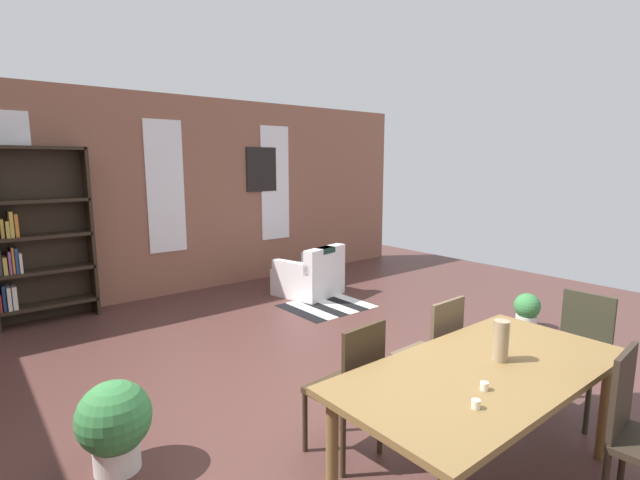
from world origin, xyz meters
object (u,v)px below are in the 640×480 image
object	(u,v)px
dining_table	(484,381)
armchair_white	(310,276)
dining_chair_far_right	(434,352)
dining_chair_far_left	(351,385)
vase_on_table	(501,341)
potted_plant_by_shelf	(527,310)
dining_chair_head_right	(579,350)
bookshelf_tall	(34,237)
potted_plant_corner	(114,422)

from	to	relation	value
dining_table	armchair_white	distance (m)	4.33
dining_chair_far_right	armchair_white	xyz separation A→B (m)	(1.30, 3.25, -0.23)
dining_chair_far_left	vase_on_table	bearing A→B (deg)	-49.65
dining_chair_far_left	potted_plant_by_shelf	distance (m)	3.37
dining_chair_head_right	bookshelf_tall	xyz separation A→B (m)	(-2.94, 5.07, 0.55)
dining_chair_head_right	dining_chair_far_right	bearing A→B (deg)	142.58
dining_chair_far_right	bookshelf_tall	distance (m)	4.86
potted_plant_by_shelf	dining_table	bearing A→B (deg)	-157.51
vase_on_table	potted_plant_by_shelf	xyz separation A→B (m)	(2.73, 1.20, -0.67)
dining_table	dining_chair_head_right	bearing A→B (deg)	0.07
dining_table	vase_on_table	bearing A→B (deg)	-0.00
armchair_white	potted_plant_corner	size ratio (longest dim) A/B	1.63
dining_chair_head_right	bookshelf_tall	distance (m)	5.89
dining_chair_far_right	potted_plant_by_shelf	world-z (taller)	dining_chair_far_right
dining_chair_head_right	dining_chair_far_left	xyz separation A→B (m)	(-1.77, 0.69, 0.00)
bookshelf_tall	potted_plant_by_shelf	world-z (taller)	bookshelf_tall
dining_chair_head_right	bookshelf_tall	size ratio (longest dim) A/B	0.44
armchair_white	potted_plant_corner	bearing A→B (deg)	-144.92
potted_plant_corner	bookshelf_tall	bearing A→B (deg)	88.58
potted_plant_by_shelf	vase_on_table	bearing A→B (deg)	-156.34
dining_chair_far_left	dining_chair_head_right	bearing A→B (deg)	-21.33
dining_chair_far_right	potted_plant_corner	world-z (taller)	dining_chair_far_right
dining_chair_far_left	armchair_white	bearing A→B (deg)	56.27
vase_on_table	potted_plant_corner	xyz separation A→B (m)	(-1.84, 1.54, -0.56)
dining_table	potted_plant_by_shelf	world-z (taller)	dining_table
dining_chair_far_right	armchair_white	bearing A→B (deg)	68.16
dining_chair_head_right	dining_table	bearing A→B (deg)	-179.93
dining_table	dining_chair_far_right	world-z (taller)	dining_chair_far_right
dining_table	dining_chair_far_right	bearing A→B (deg)	57.74
dining_chair_head_right	potted_plant_by_shelf	xyz separation A→B (m)	(1.55, 1.19, -0.29)
armchair_white	potted_plant_by_shelf	size ratio (longest dim) A/B	2.29
vase_on_table	bookshelf_tall	world-z (taller)	bookshelf_tall
potted_plant_by_shelf	dining_chair_far_right	bearing A→B (deg)	-168.42
vase_on_table	bookshelf_tall	size ratio (longest dim) A/B	0.12
dining_chair_head_right	dining_chair_far_right	size ratio (longest dim) A/B	1.00
vase_on_table	bookshelf_tall	xyz separation A→B (m)	(-1.76, 5.08, 0.17)
dining_chair_head_right	bookshelf_tall	world-z (taller)	bookshelf_tall
dining_chair_head_right	potted_plant_corner	distance (m)	3.40
vase_on_table	potted_plant_corner	size ratio (longest dim) A/B	0.42
dining_chair_far_right	dining_chair_far_left	size ratio (longest dim) A/B	1.00
dining_table	potted_plant_corner	size ratio (longest dim) A/B	3.25
vase_on_table	bookshelf_tall	bearing A→B (deg)	109.09
armchair_white	bookshelf_tall	bearing A→B (deg)	161.27
dining_table	potted_plant_corner	bearing A→B (deg)	137.63
vase_on_table	potted_plant_by_shelf	distance (m)	3.05
dining_table	dining_chair_far_left	size ratio (longest dim) A/B	2.04
potted_plant_corner	dining_table	bearing A→B (deg)	-42.37
dining_chair_head_right	armchair_white	distance (m)	3.97
vase_on_table	potted_plant_by_shelf	size ratio (longest dim) A/B	0.60
vase_on_table	armchair_white	distance (m)	4.29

